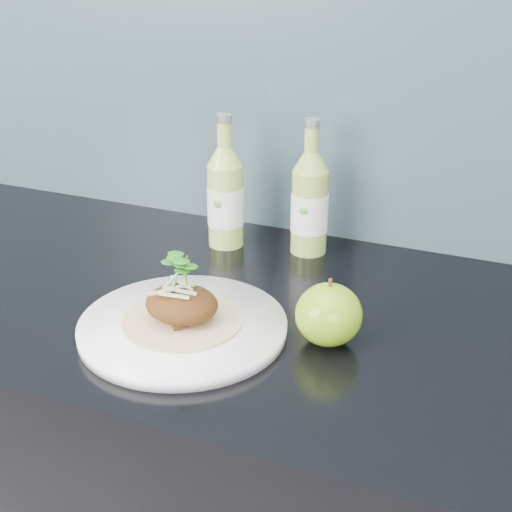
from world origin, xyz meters
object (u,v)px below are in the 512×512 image
Objects in this scene: dinner_plate at (183,327)px; green_apple at (329,315)px; cider_bottle_left at (225,197)px; cider_bottle_right at (310,203)px.

dinner_plate is 0.19m from green_apple.
cider_bottle_left is 0.14m from cider_bottle_right.
cider_bottle_left is at bearing 137.13° from green_apple.
cider_bottle_right is at bearing 113.97° from green_apple.
cider_bottle_right is (-0.12, 0.26, 0.04)m from green_apple.
dinner_plate is at bearing -93.38° from cider_bottle_left.
cider_bottle_left is 1.00× the size of cider_bottle_right.
cider_bottle_right is at bearing -6.44° from cider_bottle_left.
cider_bottle_left reaches higher than dinner_plate.
dinner_plate is 0.30m from cider_bottle_left.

